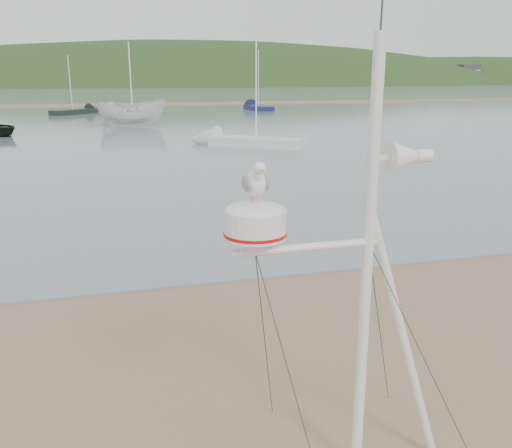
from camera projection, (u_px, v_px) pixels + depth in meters
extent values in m
plane|color=#7F6249|center=(136.00, 422.00, 6.30)|extent=(560.00, 560.00, 0.00)
cube|color=slate|center=(104.00, 92.00, 129.03)|extent=(560.00, 256.00, 0.04)
cube|color=#7F6249|center=(106.00, 105.00, 71.37)|extent=(560.00, 7.00, 0.07)
ellipsoid|color=#1F3516|center=(200.00, 135.00, 240.83)|extent=(400.00, 180.00, 80.00)
ellipsoid|color=#1F3516|center=(473.00, 114.00, 274.64)|extent=(300.00, 135.00, 56.00)
cube|color=beige|center=(73.00, 74.00, 184.94)|extent=(8.40, 6.30, 8.00)
cube|color=beige|center=(150.00, 75.00, 191.55)|extent=(8.40, 6.30, 8.00)
cube|color=beige|center=(222.00, 75.00, 198.15)|extent=(8.40, 6.30, 8.00)
cube|color=beige|center=(289.00, 75.00, 204.76)|extent=(8.40, 6.30, 8.00)
cube|color=beige|center=(352.00, 75.00, 211.37)|extent=(8.40, 6.30, 8.00)
cube|color=beige|center=(411.00, 75.00, 217.97)|extent=(8.40, 6.30, 8.00)
cube|color=beige|center=(467.00, 75.00, 224.58)|extent=(8.40, 6.30, 8.00)
cylinder|color=silver|center=(366.00, 275.00, 4.97)|extent=(0.11, 0.11, 4.25)
cylinder|color=silver|center=(404.00, 342.00, 5.29)|extent=(0.98, 0.08, 2.79)
cylinder|color=silver|center=(308.00, 247.00, 4.74)|extent=(1.38, 0.07, 0.07)
cube|color=silver|center=(255.00, 243.00, 4.60)|extent=(0.17, 0.17, 0.10)
cylinder|color=white|center=(255.00, 224.00, 4.56)|extent=(0.53, 0.53, 0.23)
cylinder|color=#B70E0D|center=(255.00, 233.00, 4.58)|extent=(0.54, 0.54, 0.03)
ellipsoid|color=white|center=(255.00, 211.00, 4.52)|extent=(0.53, 0.53, 0.15)
cone|color=white|center=(404.00, 157.00, 4.76)|extent=(0.28, 0.28, 0.28)
cylinder|color=white|center=(423.00, 156.00, 4.81)|extent=(0.15, 0.12, 0.12)
cube|color=silver|center=(384.00, 157.00, 4.71)|extent=(0.21, 0.04, 0.04)
cylinder|color=tan|center=(252.00, 198.00, 4.49)|extent=(0.01, 0.01, 0.07)
cylinder|color=tan|center=(258.00, 198.00, 4.50)|extent=(0.01, 0.01, 0.07)
ellipsoid|color=white|center=(255.00, 183.00, 4.46)|extent=(0.18, 0.29, 0.21)
ellipsoid|color=gray|center=(246.00, 183.00, 4.43)|extent=(0.06, 0.23, 0.14)
ellipsoid|color=gray|center=(265.00, 182.00, 4.47)|extent=(0.06, 0.23, 0.14)
cone|color=white|center=(251.00, 183.00, 4.61)|extent=(0.10, 0.08, 0.10)
ellipsoid|color=white|center=(259.00, 175.00, 4.34)|extent=(0.09, 0.09, 0.12)
sphere|color=white|center=(260.00, 168.00, 4.30)|extent=(0.10, 0.10, 0.10)
cone|color=gold|center=(261.00, 170.00, 4.25)|extent=(0.02, 0.05, 0.02)
imported|color=silver|center=(131.00, 91.00, 41.69)|extent=(2.11, 2.05, 5.29)
cube|color=silver|center=(256.00, 142.00, 30.05)|extent=(5.09, 4.50, 0.50)
cone|color=silver|center=(203.00, 139.00, 31.29)|extent=(2.45, 2.42, 1.66)
cylinder|color=silver|center=(256.00, 85.00, 29.22)|extent=(0.08, 0.08, 5.69)
cube|color=#151949|center=(258.00, 108.00, 61.46)|extent=(2.21, 5.64, 0.50)
cone|color=#151949|center=(248.00, 106.00, 64.66)|extent=(1.92, 2.07, 1.76)
cylinder|color=silver|center=(258.00, 78.00, 60.59)|extent=(0.08, 0.08, 6.06)
cube|color=black|center=(73.00, 112.00, 54.65)|extent=(4.45, 4.45, 0.50)
cone|color=black|center=(95.00, 110.00, 57.20)|extent=(2.26, 2.26, 1.52)
cylinder|color=silver|center=(70.00, 82.00, 53.89)|extent=(0.08, 0.08, 5.24)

